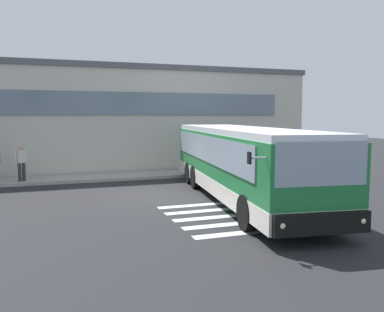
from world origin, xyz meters
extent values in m
cube|color=#232326|center=(0.00, 0.00, -0.01)|extent=(80.00, 90.00, 0.02)
cube|color=silver|center=(2.00, -6.00, 0.00)|extent=(4.40, 0.36, 0.01)
cube|color=silver|center=(2.00, -5.10, 0.00)|extent=(4.40, 0.36, 0.01)
cube|color=silver|center=(2.00, -4.20, 0.00)|extent=(4.40, 0.36, 0.01)
cube|color=silver|center=(2.00, -3.30, 0.00)|extent=(4.40, 0.36, 0.01)
cube|color=silver|center=(2.00, -2.40, 0.00)|extent=(4.40, 0.36, 0.01)
cube|color=beige|center=(0.00, 12.00, 2.82)|extent=(22.45, 12.00, 5.64)
cube|color=#56565B|center=(0.00, 12.00, 5.79)|extent=(22.65, 12.20, 0.30)
cube|color=slate|center=(1.00, 5.96, 3.80)|extent=(16.45, 0.10, 1.20)
cube|color=#9E9B93|center=(0.00, 4.80, 0.07)|extent=(26.45, 2.00, 0.15)
cube|color=#1E7238|center=(3.12, -2.01, 1.42)|extent=(4.07, 11.87, 2.15)
cube|color=silver|center=(3.12, -2.01, 0.62)|extent=(4.11, 11.91, 0.55)
cube|color=silver|center=(3.12, -2.01, 2.60)|extent=(3.94, 11.65, 0.20)
cube|color=#8C9EAD|center=(2.36, -7.73, 2.02)|extent=(2.35, 0.43, 1.05)
cube|color=#8C9EAD|center=(4.44, -1.89, 1.92)|extent=(1.42, 10.34, 0.95)
cube|color=#8C9EAD|center=(1.88, -1.54, 1.92)|extent=(1.42, 10.34, 0.95)
cube|color=black|center=(2.36, -7.73, 2.38)|extent=(2.14, 0.38, 0.28)
cube|color=black|center=(2.34, -7.86, 0.63)|extent=(2.45, 0.52, 0.52)
sphere|color=beige|center=(3.35, -8.03, 0.65)|extent=(0.18, 0.18, 0.18)
sphere|color=beige|center=(1.32, -7.76, 0.65)|extent=(0.18, 0.18, 0.18)
cylinder|color=#B7B7BF|center=(0.90, -7.33, 2.17)|extent=(0.40, 0.10, 0.05)
cube|color=black|center=(0.70, -7.30, 2.17)|extent=(0.07, 0.20, 0.28)
cylinder|color=black|center=(3.75, -6.15, 0.50)|extent=(0.43, 1.03, 1.00)
cylinder|color=black|center=(1.42, -5.84, 0.50)|extent=(0.43, 1.03, 1.00)
cylinder|color=black|center=(4.63, 0.42, 0.50)|extent=(0.43, 1.03, 1.00)
cylinder|color=black|center=(2.30, 0.73, 0.50)|extent=(0.43, 1.03, 1.00)
cylinder|color=black|center=(4.80, 1.71, 0.50)|extent=(0.43, 1.03, 1.00)
cylinder|color=black|center=(2.47, 2.02, 0.50)|extent=(0.43, 1.03, 1.00)
cylinder|color=#2D2D33|center=(-4.79, 4.38, 0.57)|extent=(0.15, 0.15, 0.85)
cylinder|color=#2D2D33|center=(-4.96, 4.28, 0.57)|extent=(0.15, 0.15, 0.85)
cube|color=silver|center=(-4.87, 4.33, 1.29)|extent=(0.44, 0.38, 0.58)
sphere|color=tan|center=(-4.87, 4.33, 1.71)|extent=(0.23, 0.23, 0.23)
cylinder|color=silver|center=(-4.66, 4.45, 1.24)|extent=(0.09, 0.09, 0.55)
cylinder|color=silver|center=(-5.09, 4.21, 1.24)|extent=(0.09, 0.09, 0.55)
cylinder|color=yellow|center=(3.20, 3.60, 0.45)|extent=(0.18, 0.18, 0.90)
camera|label=1|loc=(-3.61, -15.59, 3.14)|focal=37.89mm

